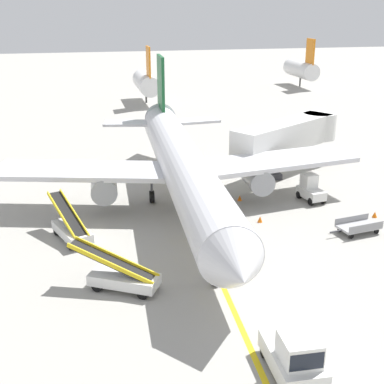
{
  "coord_description": "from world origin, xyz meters",
  "views": [
    {
      "loc": [
        -7.26,
        -22.87,
        14.89
      ],
      "look_at": [
        0.09,
        10.73,
        2.5
      ],
      "focal_mm": 49.6,
      "sensor_mm": 36.0,
      "label": 1
    }
  ],
  "objects": [
    {
      "name": "ground_plane",
      "position": [
        0.0,
        0.0,
        0.0
      ],
      "size": [
        300.0,
        300.0,
        0.0
      ],
      "primitive_type": "plane",
      "color": "#9E9B93"
    },
    {
      "name": "safety_cone_wingtip_left",
      "position": [
        4.84,
        14.76,
        0.22
      ],
      "size": [
        0.36,
        0.36,
        0.44
      ],
      "primitive_type": "cone",
      "color": "orange",
      "rests_on": "ground"
    },
    {
      "name": "distant_aircraft_mid_left",
      "position": [
        3.4,
        59.07,
        3.22
      ],
      "size": [
        3.0,
        10.1,
        8.8
      ],
      "color": "silver",
      "rests_on": "ground"
    },
    {
      "name": "baggage_cart_loaded",
      "position": [
        10.88,
        7.06,
        0.47
      ],
      "size": [
        3.84,
        2.02,
        0.94
      ],
      "color": "#A5A5A8",
      "rests_on": "ground"
    },
    {
      "name": "distant_aircraft_mid_right",
      "position": [
        33.53,
        69.72,
        3.22
      ],
      "size": [
        3.0,
        10.1,
        8.8
      ],
      "color": "silver",
      "rests_on": "ground"
    },
    {
      "name": "airliner",
      "position": [
        0.11,
        14.27,
        3.42
      ],
      "size": [
        28.58,
        35.31,
        10.1
      ],
      "color": "silver",
      "rests_on": "ground"
    },
    {
      "name": "jet_bridge",
      "position": [
        11.81,
        21.25,
        3.54
      ],
      "size": [
        12.15,
        9.01,
        4.85
      ],
      "color": "silver",
      "rests_on": "ground"
    },
    {
      "name": "baggage_tug_near_wing",
      "position": [
        10.3,
        13.64,
        0.93
      ],
      "size": [
        1.69,
        2.58,
        2.1
      ],
      "color": "silver",
      "rests_on": "ground"
    },
    {
      "name": "ground_crew_marshaller",
      "position": [
        1.55,
        4.82,
        0.91
      ],
      "size": [
        0.36,
        0.24,
        1.7
      ],
      "color": "#26262D",
      "rests_on": "ground"
    },
    {
      "name": "belt_loader_forward_hold",
      "position": [
        -5.52,
        2.95,
        0.78
      ],
      "size": [
        4.97,
        3.54,
        2.59
      ],
      "color": "silver",
      "rests_on": "ground"
    },
    {
      "name": "pushback_tug",
      "position": [
        0.83,
        -5.82,
        0.99
      ],
      "size": [
        2.02,
        3.66,
        2.2
      ],
      "color": "silver",
      "rests_on": "ground"
    },
    {
      "name": "safety_cone_wingtip_right",
      "position": [
        4.97,
        10.26,
        0.22
      ],
      "size": [
        0.36,
        0.36,
        0.44
      ],
      "primitive_type": "cone",
      "color": "orange",
      "rests_on": "ground"
    },
    {
      "name": "taxi_line_yellow",
      "position": [
        0.09,
        5.0,
        0.0
      ],
      "size": [
        4.07,
        79.93,
        0.01
      ],
      "primitive_type": "cube",
      "rotation": [
        0.0,
        0.0,
        -0.05
      ],
      "color": "yellow",
      "rests_on": "ground"
    },
    {
      "name": "safety_cone_nose_left",
      "position": [
        13.47,
        9.32,
        0.22
      ],
      "size": [
        0.36,
        0.36,
        0.44
      ],
      "primitive_type": "cone",
      "color": "orange",
      "rests_on": "ground"
    },
    {
      "name": "belt_loader_aft_hold",
      "position": [
        -8.21,
        10.17,
        0.78
      ],
      "size": [
        2.92,
        5.13,
        2.59
      ],
      "color": "silver",
      "rests_on": "ground"
    },
    {
      "name": "safety_cone_nose_right",
      "position": [
        3.24,
        18.79,
        0.22
      ],
      "size": [
        0.36,
        0.36,
        0.44
      ],
      "primitive_type": "cone",
      "color": "orange",
      "rests_on": "ground"
    }
  ]
}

